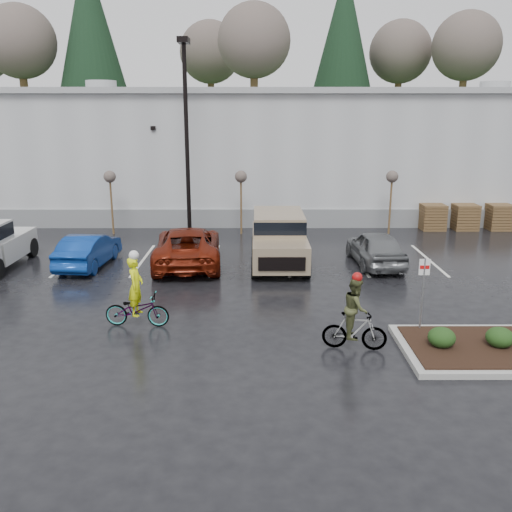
{
  "coord_description": "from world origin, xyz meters",
  "views": [
    {
      "loc": [
        -0.81,
        -13.89,
        6.05
      ],
      "look_at": [
        -0.77,
        3.79,
        1.3
      ],
      "focal_mm": 38.0,
      "sensor_mm": 36.0,
      "label": 1
    }
  ],
  "objects_px": {
    "lamppost": "(186,119)",
    "pallet_stack_a": "(432,217)",
    "car_grey": "(376,248)",
    "sapling_mid": "(241,180)",
    "car_red": "(188,246)",
    "suv_tan": "(279,240)",
    "cyclist_olive": "(355,321)",
    "car_blue": "(89,250)",
    "sapling_west": "(110,180)",
    "fire_lane_sign": "(423,286)",
    "cyclist_hivis": "(137,303)",
    "pallet_stack_c": "(499,217)",
    "sapling_east": "(392,180)",
    "pallet_stack_b": "(465,217)"
  },
  "relations": [
    {
      "from": "lamppost",
      "to": "pallet_stack_a",
      "type": "height_order",
      "value": "lamppost"
    },
    {
      "from": "lamppost",
      "to": "pallet_stack_a",
      "type": "xyz_separation_m",
      "value": [
        12.5,
        2.0,
        -5.01
      ]
    },
    {
      "from": "cyclist_hivis",
      "to": "suv_tan",
      "type": "bearing_deg",
      "value": -30.32
    },
    {
      "from": "pallet_stack_a",
      "to": "car_grey",
      "type": "height_order",
      "value": "car_grey"
    },
    {
      "from": "sapling_mid",
      "to": "pallet_stack_c",
      "type": "bearing_deg",
      "value": 4.24
    },
    {
      "from": "car_red",
      "to": "car_blue",
      "type": "bearing_deg",
      "value": -0.56
    },
    {
      "from": "car_grey",
      "to": "sapling_mid",
      "type": "bearing_deg",
      "value": -49.57
    },
    {
      "from": "fire_lane_sign",
      "to": "car_blue",
      "type": "distance_m",
      "value": 13.21
    },
    {
      "from": "suv_tan",
      "to": "car_red",
      "type": "bearing_deg",
      "value": 178.59
    },
    {
      "from": "pallet_stack_a",
      "to": "car_red",
      "type": "distance_m",
      "value": 13.74
    },
    {
      "from": "lamppost",
      "to": "sapling_east",
      "type": "bearing_deg",
      "value": 5.71
    },
    {
      "from": "car_red",
      "to": "car_grey",
      "type": "xyz_separation_m",
      "value": [
        7.59,
        -0.1,
        -0.06
      ]
    },
    {
      "from": "cyclist_hivis",
      "to": "lamppost",
      "type": "bearing_deg",
      "value": 2.75
    },
    {
      "from": "sapling_mid",
      "to": "cyclist_hivis",
      "type": "xyz_separation_m",
      "value": [
        -2.72,
        -12.18,
        -2.03
      ]
    },
    {
      "from": "pallet_stack_a",
      "to": "car_red",
      "type": "bearing_deg",
      "value": -151.05
    },
    {
      "from": "car_grey",
      "to": "cyclist_hivis",
      "type": "bearing_deg",
      "value": 34.25
    },
    {
      "from": "pallet_stack_a",
      "to": "pallet_stack_b",
      "type": "bearing_deg",
      "value": 0.0
    },
    {
      "from": "pallet_stack_c",
      "to": "cyclist_olive",
      "type": "distance_m",
      "value": 17.98
    },
    {
      "from": "pallet_stack_a",
      "to": "car_red",
      "type": "xyz_separation_m",
      "value": [
        -12.03,
        -6.65,
        0.09
      ]
    },
    {
      "from": "sapling_east",
      "to": "sapling_west",
      "type": "bearing_deg",
      "value": 180.0
    },
    {
      "from": "lamppost",
      "to": "cyclist_hivis",
      "type": "bearing_deg",
      "value": -91.12
    },
    {
      "from": "sapling_mid",
      "to": "car_blue",
      "type": "distance_m",
      "value": 8.66
    },
    {
      "from": "car_red",
      "to": "cyclist_hivis",
      "type": "xyz_separation_m",
      "value": [
        -0.69,
        -6.53,
        -0.07
      ]
    },
    {
      "from": "lamppost",
      "to": "pallet_stack_c",
      "type": "xyz_separation_m",
      "value": [
        16.0,
        2.0,
        -5.01
      ]
    },
    {
      "from": "pallet_stack_b",
      "to": "pallet_stack_a",
      "type": "bearing_deg",
      "value": 180.0
    },
    {
      "from": "sapling_east",
      "to": "cyclist_olive",
      "type": "distance_m",
      "value": 14.55
    },
    {
      "from": "pallet_stack_b",
      "to": "cyclist_olive",
      "type": "height_order",
      "value": "cyclist_olive"
    },
    {
      "from": "pallet_stack_b",
      "to": "fire_lane_sign",
      "type": "relative_size",
      "value": 0.61
    },
    {
      "from": "pallet_stack_a",
      "to": "cyclist_hivis",
      "type": "relative_size",
      "value": 0.6
    },
    {
      "from": "pallet_stack_a",
      "to": "sapling_west",
      "type": "bearing_deg",
      "value": -176.53
    },
    {
      "from": "lamppost",
      "to": "suv_tan",
      "type": "xyz_separation_m",
      "value": [
        4.16,
        -4.74,
        -4.66
      ]
    },
    {
      "from": "car_blue",
      "to": "car_red",
      "type": "height_order",
      "value": "car_red"
    },
    {
      "from": "sapling_east",
      "to": "suv_tan",
      "type": "distance_m",
      "value": 8.37
    },
    {
      "from": "sapling_west",
      "to": "fire_lane_sign",
      "type": "xyz_separation_m",
      "value": [
        11.8,
        -12.8,
        -1.32
      ]
    },
    {
      "from": "car_grey",
      "to": "pallet_stack_a",
      "type": "bearing_deg",
      "value": -126.95
    },
    {
      "from": "pallet_stack_a",
      "to": "lamppost",
      "type": "bearing_deg",
      "value": -170.91
    },
    {
      "from": "lamppost",
      "to": "car_blue",
      "type": "distance_m",
      "value": 7.84
    },
    {
      "from": "suv_tan",
      "to": "cyclist_olive",
      "type": "relative_size",
      "value": 2.43
    },
    {
      "from": "pallet_stack_a",
      "to": "sapling_mid",
      "type": "bearing_deg",
      "value": -174.29
    },
    {
      "from": "sapling_west",
      "to": "sapling_mid",
      "type": "distance_m",
      "value": 6.5
    },
    {
      "from": "pallet_stack_c",
      "to": "car_blue",
      "type": "distance_m",
      "value": 20.66
    },
    {
      "from": "sapling_west",
      "to": "cyclist_hivis",
      "type": "bearing_deg",
      "value": -72.76
    },
    {
      "from": "pallet_stack_b",
      "to": "cyclist_hivis",
      "type": "height_order",
      "value": "cyclist_hivis"
    },
    {
      "from": "pallet_stack_b",
      "to": "fire_lane_sign",
      "type": "height_order",
      "value": "fire_lane_sign"
    },
    {
      "from": "car_grey",
      "to": "cyclist_olive",
      "type": "bearing_deg",
      "value": 70.61
    },
    {
      "from": "sapling_mid",
      "to": "sapling_east",
      "type": "xyz_separation_m",
      "value": [
        7.5,
        0.0,
        0.0
      ]
    },
    {
      "from": "fire_lane_sign",
      "to": "sapling_mid",
      "type": "bearing_deg",
      "value": 112.49
    },
    {
      "from": "sapling_mid",
      "to": "sapling_west",
      "type": "bearing_deg",
      "value": 180.0
    },
    {
      "from": "car_blue",
      "to": "sapling_west",
      "type": "bearing_deg",
      "value": -80.37
    },
    {
      "from": "lamppost",
      "to": "car_grey",
      "type": "relative_size",
      "value": 2.21
    }
  ]
}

